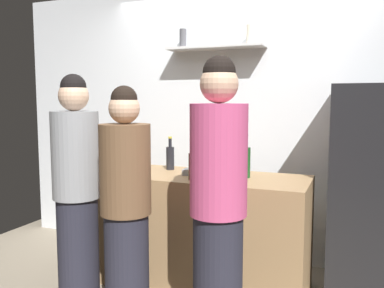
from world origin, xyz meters
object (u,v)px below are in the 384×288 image
at_px(wine_bottle_pale_glass, 211,169).
at_px(person_brown_jacket, 126,208).
at_px(wine_bottle_amber_glass, 193,165).
at_px(wine_bottle_green_glass, 246,161).
at_px(utensil_holder, 134,167).
at_px(water_bottle_plastic, 241,161).
at_px(person_grey_hoodie, 77,192).
at_px(wine_bottle_dark_glass, 170,157).
at_px(baking_pan, 207,172).
at_px(person_pink_top, 218,206).
at_px(refrigerator, 376,191).

xyz_separation_m(wine_bottle_pale_glass, person_brown_jacket, (-0.44, -0.46, -0.23)).
bearing_deg(wine_bottle_amber_glass, wine_bottle_pale_glass, -23.24).
height_order(wine_bottle_green_glass, person_brown_jacket, person_brown_jacket).
bearing_deg(utensil_holder, water_bottle_plastic, 22.36).
distance_m(person_brown_jacket, person_grey_hoodie, 0.48).
height_order(wine_bottle_dark_glass, person_grey_hoodie, person_grey_hoodie).
relative_size(wine_bottle_amber_glass, person_grey_hoodie, 0.18).
relative_size(baking_pan, wine_bottle_green_glass, 1.00).
bearing_deg(water_bottle_plastic, baking_pan, -148.32).
bearing_deg(wine_bottle_amber_glass, person_grey_hoodie, -149.48).
xyz_separation_m(wine_bottle_pale_glass, person_grey_hoodie, (-0.91, -0.36, -0.17)).
relative_size(baking_pan, person_pink_top, 0.19).
xyz_separation_m(refrigerator, utensil_holder, (-1.84, -0.48, 0.15)).
bearing_deg(person_grey_hoodie, person_brown_jacket, -90.82).
height_order(person_brown_jacket, person_pink_top, person_pink_top).
relative_size(wine_bottle_amber_glass, person_brown_jacket, 0.19).
bearing_deg(wine_bottle_pale_glass, person_brown_jacket, -133.85).
relative_size(wine_bottle_amber_glass, wine_bottle_green_glass, 0.89).
height_order(utensil_holder, person_pink_top, person_pink_top).
height_order(water_bottle_plastic, person_grey_hoodie, person_grey_hoodie).
distance_m(wine_bottle_green_glass, person_pink_top, 0.84).
xyz_separation_m(refrigerator, wine_bottle_amber_glass, (-1.29, -0.54, 0.21)).
relative_size(wine_bottle_amber_glass, water_bottle_plastic, 1.30).
bearing_deg(wine_bottle_green_glass, person_brown_jacket, -128.82).
relative_size(person_pink_top, person_grey_hoodie, 1.04).
bearing_deg(person_pink_top, wine_bottle_pale_glass, 18.71).
distance_m(wine_bottle_amber_glass, water_bottle_plastic, 0.48).
relative_size(refrigerator, wine_bottle_amber_glass, 5.37).
xyz_separation_m(person_brown_jacket, person_pink_top, (0.66, -0.05, 0.09)).
distance_m(wine_bottle_green_glass, person_brown_jacket, 1.02).
xyz_separation_m(wine_bottle_green_glass, water_bottle_plastic, (-0.08, 0.15, -0.03)).
distance_m(baking_pan, person_brown_jacket, 0.84).
height_order(wine_bottle_dark_glass, person_brown_jacket, person_brown_jacket).
bearing_deg(wine_bottle_green_glass, refrigerator, 17.43).
height_order(refrigerator, wine_bottle_green_glass, refrigerator).
bearing_deg(wine_bottle_amber_glass, person_brown_jacket, -116.99).
bearing_deg(person_pink_top, baking_pan, 19.12).
bearing_deg(person_brown_jacket, water_bottle_plastic, 28.64).
xyz_separation_m(refrigerator, person_grey_hoodie, (-2.04, -0.97, 0.03)).
xyz_separation_m(wine_bottle_dark_glass, person_brown_jacket, (0.08, -0.88, -0.23)).
relative_size(baking_pan, person_brown_jacket, 0.21).
relative_size(wine_bottle_pale_glass, wine_bottle_green_glass, 0.85).
bearing_deg(wine_bottle_dark_glass, wine_bottle_pale_glass, -39.03).
xyz_separation_m(utensil_holder, wine_bottle_dark_glass, (0.19, 0.30, 0.05)).
bearing_deg(baking_pan, person_brown_jacket, -111.01).
height_order(wine_bottle_amber_glass, person_brown_jacket, person_brown_jacket).
height_order(refrigerator, utensil_holder, refrigerator).
bearing_deg(person_pink_top, wine_bottle_green_glass, -1.84).
distance_m(baking_pan, person_grey_hoodie, 1.03).
distance_m(utensil_holder, wine_bottle_pale_glass, 0.73).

